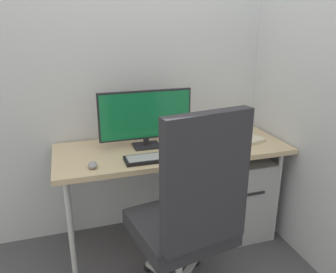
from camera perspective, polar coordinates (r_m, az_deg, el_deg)
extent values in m
plane|color=#4C4C51|center=(2.71, 0.68, -16.79)|extent=(8.00, 8.00, 0.00)
cube|color=silver|center=(2.53, -1.66, 14.78)|extent=(3.21, 0.04, 2.80)
cube|color=silver|center=(2.41, 22.45, 13.17)|extent=(0.04, 2.23, 2.80)
cube|color=#D1B78C|center=(2.36, 0.75, -2.10)|extent=(1.60, 0.62, 0.03)
cylinder|color=silver|center=(2.22, -16.10, -15.34)|extent=(0.03, 0.03, 0.72)
cylinder|color=silver|center=(2.64, 17.88, -9.74)|extent=(0.03, 0.03, 0.72)
cylinder|color=silver|center=(2.63, -16.48, -9.64)|extent=(0.03, 0.03, 0.72)
cylinder|color=silver|center=(2.99, 12.75, -5.73)|extent=(0.03, 0.03, 0.72)
sphere|color=black|center=(2.46, 4.80, -20.41)|extent=(0.05, 0.05, 0.05)
cube|color=silver|center=(2.34, 3.42, -21.67)|extent=(0.22, 0.23, 0.03)
sphere|color=black|center=(2.42, -3.47, -21.27)|extent=(0.05, 0.05, 0.05)
cube|color=silver|center=(2.31, -0.94, -22.15)|extent=(0.17, 0.27, 0.03)
cylinder|color=silver|center=(2.12, 1.90, -20.06)|extent=(0.04, 0.04, 0.35)
cube|color=#2D2D33|center=(1.98, 1.98, -14.98)|extent=(0.58, 0.57, 0.10)
cube|color=#2D2D33|center=(1.60, 6.43, -7.66)|extent=(0.46, 0.15, 0.68)
cube|color=#B2B5BA|center=(2.71, 10.97, -9.47)|extent=(0.44, 0.48, 0.62)
cube|color=#262628|center=(2.47, 13.84, -9.47)|extent=(0.22, 0.01, 0.02)
cube|color=black|center=(2.36, -3.65, -1.55)|extent=(0.18, 0.15, 0.01)
cube|color=black|center=(2.35, -3.73, -0.67)|extent=(0.04, 0.02, 0.06)
cube|color=black|center=(2.30, -3.84, 3.69)|extent=(0.64, 0.02, 0.34)
cube|color=#14723F|center=(2.29, -3.76, 3.60)|extent=(0.62, 0.01, 0.31)
cube|color=black|center=(2.14, -1.97, -3.62)|extent=(0.40, 0.14, 0.02)
cube|color=#9EA0A5|center=(2.13, -1.98, -3.33)|extent=(0.37, 0.11, 0.00)
ellipsoid|color=gray|center=(2.06, -12.59, -4.70)|extent=(0.06, 0.09, 0.04)
cylinder|color=slate|center=(2.65, 9.03, 1.43)|extent=(0.10, 0.10, 0.08)
cylinder|color=silver|center=(2.63, 8.94, 2.61)|extent=(0.03, 0.01, 0.11)
cylinder|color=silver|center=(2.64, 9.25, 2.64)|extent=(0.03, 0.01, 0.11)
torus|color=black|center=(2.65, 9.04, 1.63)|extent=(0.04, 0.03, 0.01)
cylinder|color=red|center=(2.65, 8.78, 2.69)|extent=(0.01, 0.01, 0.15)
cylinder|color=purple|center=(2.66, 9.17, 2.58)|extent=(0.02, 0.01, 0.13)
cube|color=beige|center=(2.53, 13.44, -0.38)|extent=(0.21, 0.23, 0.03)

